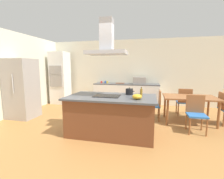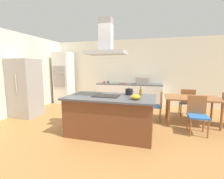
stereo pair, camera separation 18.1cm
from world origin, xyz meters
TOP-DOWN VIEW (x-y plane):
  - ground at (0.00, 1.50)m, footprint 16.00×16.00m
  - wall_back at (0.00, 3.25)m, footprint 7.20×0.10m
  - wall_left at (-3.45, 1.00)m, footprint 0.10×8.80m
  - kitchen_island at (0.00, 0.00)m, footprint 2.04×1.13m
  - cooktop at (-0.10, 0.00)m, footprint 0.60×0.44m
  - tea_kettle at (0.38, 0.32)m, footprint 0.23×0.18m
  - olive_oil_bottle at (0.68, 0.11)m, footprint 0.06×0.06m
  - mixing_bowl at (0.61, -0.22)m, footprint 0.21×0.21m
  - back_counter at (-0.05, 2.88)m, footprint 2.63×0.62m
  - countertop_microwave at (0.49, 2.88)m, footprint 0.50×0.38m
  - coffee_mug_red at (-1.09, 2.83)m, footprint 0.08×0.08m
  - coffee_mug_blue at (-0.96, 2.96)m, footprint 0.08×0.08m
  - coffee_mug_yellow at (-0.85, 2.87)m, footprint 0.08×0.08m
  - cutting_board at (-0.32, 2.93)m, footprint 0.34×0.24m
  - wall_oven_stack at (-2.90, 2.65)m, footprint 0.70×0.66m
  - refrigerator at (-2.98, 0.57)m, footprint 0.80×0.73m
  - dining_table at (1.98, 1.25)m, footprint 1.40×0.90m
  - chair_facing_island at (1.98, 0.58)m, footprint 0.42×0.42m
  - chair_at_left_end at (1.06, 1.25)m, footprint 0.42×0.42m
  - chair_facing_back_wall at (1.98, 1.91)m, footprint 0.42×0.42m
  - range_hood at (-0.10, 0.00)m, footprint 0.90×0.55m

SIDE VIEW (x-z plane):
  - ground at x=0.00m, z-range 0.00..0.00m
  - back_counter at x=-0.05m, z-range 0.00..0.90m
  - kitchen_island at x=0.00m, z-range 0.00..0.90m
  - chair_facing_island at x=1.98m, z-range 0.06..0.95m
  - chair_at_left_end at x=1.06m, z-range 0.06..0.95m
  - chair_facing_back_wall at x=1.98m, z-range 0.06..0.95m
  - dining_table at x=1.98m, z-range 0.29..1.04m
  - cooktop at x=-0.10m, z-range 0.90..0.91m
  - cutting_board at x=-0.32m, z-range 0.90..0.92m
  - refrigerator at x=-2.98m, z-range 0.00..1.82m
  - coffee_mug_red at x=-1.09m, z-range 0.90..0.99m
  - coffee_mug_blue at x=-0.96m, z-range 0.90..0.99m
  - coffee_mug_yellow at x=-0.85m, z-range 0.90..0.99m
  - mixing_bowl at x=0.61m, z-range 0.90..1.01m
  - tea_kettle at x=0.38m, z-range 0.89..1.06m
  - olive_oil_bottle at x=0.68m, z-range 0.88..1.11m
  - countertop_microwave at x=0.49m, z-range 0.90..1.18m
  - wall_oven_stack at x=-2.90m, z-range 0.00..2.20m
  - wall_back at x=0.00m, z-range 0.00..2.70m
  - wall_left at x=-3.45m, z-range 0.00..2.70m
  - range_hood at x=-0.10m, z-range 1.71..2.49m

